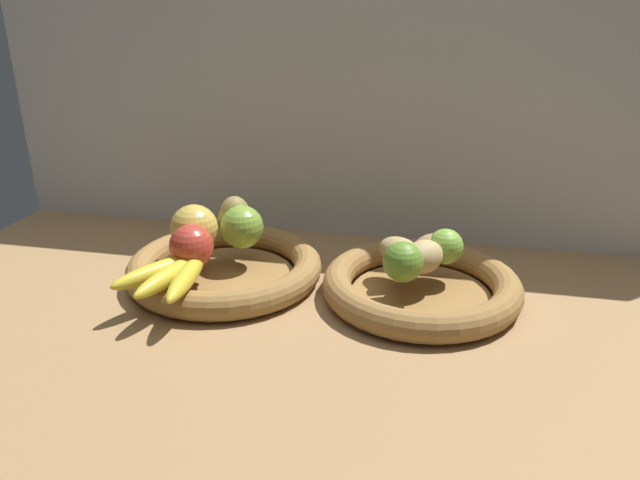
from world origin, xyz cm
name	(u,v)px	position (x,y,z in cm)	size (l,w,h in cm)	color
ground_plane	(317,307)	(0.00, 0.00, -1.50)	(140.00, 90.00, 3.00)	#9E774C
back_wall	(351,95)	(0.00, 30.00, 27.50)	(140.00, 3.00, 55.00)	silver
fruit_bowl_left	(225,268)	(-16.69, 3.73, 2.12)	(32.67, 32.67, 4.60)	olive
fruit_bowl_right	(421,286)	(16.06, 3.73, 2.12)	(31.40, 31.40, 4.60)	olive
apple_red_front	(192,246)	(-19.86, -1.82, 8.11)	(7.03, 7.03, 7.03)	#B73828
apple_golden_left	(194,228)	(-22.08, 4.53, 8.59)	(7.99, 7.99, 7.99)	gold
apple_green_back	(242,227)	(-14.69, 7.46, 8.29)	(7.39, 7.39, 7.39)	#7AA338
pear_brown	(235,219)	(-16.70, 9.63, 8.73)	(5.45, 5.93, 8.27)	olive
banana_bunch_front	(173,273)	(-20.47, -7.74, 6.04)	(12.66, 17.46, 2.88)	gold
potato_back	(438,248)	(18.24, 8.52, 6.94)	(7.82, 5.48, 4.68)	#A38451
potato_large	(423,257)	(16.06, 3.73, 7.19)	(7.11, 5.30, 5.19)	tan
potato_oblong	(399,250)	(12.14, 6.78, 6.64)	(7.48, 5.20, 4.09)	tan
lime_near	(403,263)	(13.24, -0.49, 7.69)	(6.19, 6.19, 6.19)	olive
lime_far	(445,246)	(19.34, 7.95, 7.47)	(5.75, 5.75, 5.75)	#7AAD3D
chili_pepper	(418,261)	(15.34, 5.00, 5.76)	(2.33, 2.33, 11.05)	red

